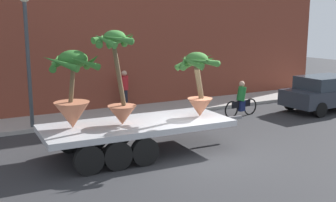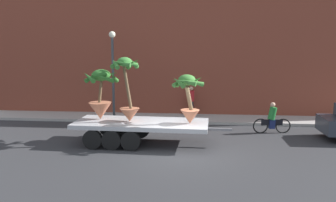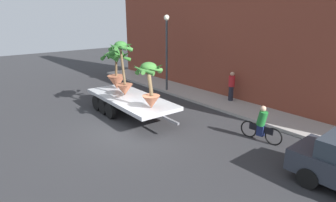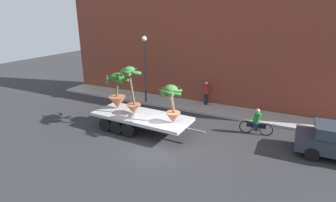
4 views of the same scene
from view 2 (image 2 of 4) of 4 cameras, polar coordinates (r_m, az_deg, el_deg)
ground_plane at (r=14.12m, az=2.12°, el=-8.29°), size 60.00×60.00×0.00m
sidewalk at (r=20.00m, az=3.19°, el=-2.90°), size 24.00×2.20×0.15m
building_facade at (r=21.28m, az=3.50°, el=10.49°), size 24.00×1.20×9.51m
flatbed_trailer at (r=15.14m, az=-5.36°, el=-4.15°), size 6.74×2.45×0.98m
potted_palm_rear at (r=14.41m, az=3.35°, el=0.71°), size 1.37×1.49×2.06m
potted_palm_middle at (r=15.58m, az=-10.96°, el=0.82°), size 1.58×1.60×2.21m
potted_palm_front at (r=14.91m, az=-6.67°, el=1.85°), size 1.31×1.29×2.75m
cyclist at (r=17.67m, az=16.65°, el=-2.90°), size 1.84×0.38×1.54m
pedestrian_near_gate at (r=20.39m, az=3.80°, el=0.08°), size 0.36×0.36×1.71m
street_lamp at (r=19.41m, az=-9.01°, el=6.04°), size 0.36×0.36×4.83m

